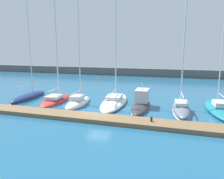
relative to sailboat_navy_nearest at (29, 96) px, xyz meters
The scene contains 12 objects.
ground_plane 13.17m from the sailboat_navy_nearest, 19.04° to the right, with size 120.00×120.00×0.00m, color #1E567A.
dock_pier 13.93m from the sailboat_navy_nearest, 26.64° to the right, with size 30.11×2.37×0.42m, color brown.
breakwater_seawall 34.22m from the sailboat_navy_nearest, 68.66° to the left, with size 108.00×2.28×2.05m, color #5B5651.
sailboat_navy_nearest is the anchor object (origin of this frame).
sailboat_red_second 4.79m from the sailboat_navy_nearest, ahead, with size 3.42×7.88×15.18m.
sailboat_ivory_third 8.53m from the sailboat_navy_nearest, ahead, with size 2.44×6.71×13.21m.
sailboat_white_fourth 12.82m from the sailboat_navy_nearest, ahead, with size 3.70×10.25×15.39m.
motorboat_charcoal_fifth 16.51m from the sailboat_navy_nearest, ahead, with size 2.28×7.71×3.37m.
sailboat_slate_sixth 21.15m from the sailboat_navy_nearest, ahead, with size 2.39×7.87×16.49m.
sailboat_teal_seventh 25.44m from the sailboat_navy_nearest, ahead, with size 3.53×9.48×18.18m.
mooring_buoy_orange 24.96m from the sailboat_navy_nearest, 86.93° to the left, with size 0.53×0.53×0.53m, color orange.
dock_bollard 19.50m from the sailboat_navy_nearest, 18.69° to the right, with size 0.20×0.20×0.44m, color black.
Camera 1 is at (8.20, -21.55, 7.09)m, focal length 34.74 mm.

